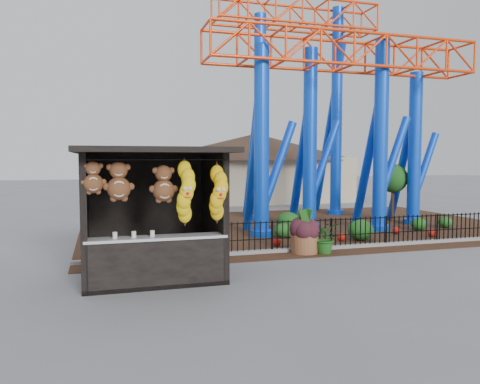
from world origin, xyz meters
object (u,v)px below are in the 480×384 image
object	(u,v)px
terracotta_planter	(304,243)
potted_plant	(325,238)
prize_booth	(153,215)
roller_coaster	(324,76)

from	to	relation	value
terracotta_planter	potted_plant	xyz separation A→B (m)	(0.59, -0.23, 0.17)
prize_booth	potted_plant	size ratio (longest dim) A/B	3.58
prize_booth	potted_plant	world-z (taller)	prize_booth
roller_coaster	terracotta_planter	distance (m)	8.92
prize_booth	terracotta_planter	size ratio (longest dim) A/B	4.32
terracotta_planter	potted_plant	size ratio (longest dim) A/B	0.83
prize_booth	potted_plant	xyz separation A→B (m)	(5.32, 1.58, -1.06)
potted_plant	terracotta_planter	bearing A→B (deg)	179.92
terracotta_planter	prize_booth	bearing A→B (deg)	-159.07
roller_coaster	potted_plant	size ratio (longest dim) A/B	11.27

